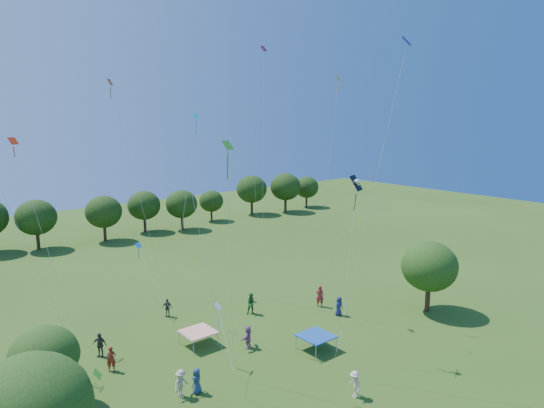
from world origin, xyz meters
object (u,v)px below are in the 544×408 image
Objects in this scene: near_tree_east at (429,266)px; tent_red_stripe at (198,332)px; near_tree_north at (44,357)px; tent_blue at (316,336)px; red_high_kite at (156,9)px; pirate_kite at (356,186)px.

tent_red_stripe is at bearing 159.25° from near_tree_east.
near_tree_north is 2.22× the size of tent_blue.
pirate_kite is at bearing -33.47° from red_high_kite.
near_tree_east reaches higher than near_tree_north.
near_tree_east is 2.75× the size of tent_red_stripe.
near_tree_north is at bearing 164.85° from tent_blue.
near_tree_east is 28.60m from red_high_kite.
near_tree_east is 2.75× the size of tent_blue.
red_high_kite is (-2.75, -0.88, 21.45)m from tent_red_stripe.
near_tree_north is 2.22× the size of tent_red_stripe.
tent_blue is at bearing -29.53° from red_high_kite.
red_high_kite reaches higher than tent_red_stripe.
pirate_kite is at bearing -175.37° from near_tree_east.
near_tree_east is at bearing -20.75° from tent_red_stripe.
near_tree_north is 0.19× the size of red_high_kite.
tent_red_stripe is 21.64m from red_high_kite.
pirate_kite is (18.18, -6.38, 8.58)m from near_tree_north.
pirate_kite is 0.42× the size of red_high_kite.
near_tree_east is 13.16m from pirate_kite.
pirate_kite is at bearing -45.41° from tent_red_stripe.
pirate_kite is 16.43m from red_high_kite.
red_high_kite is (7.79, 0.49, 19.29)m from near_tree_north.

